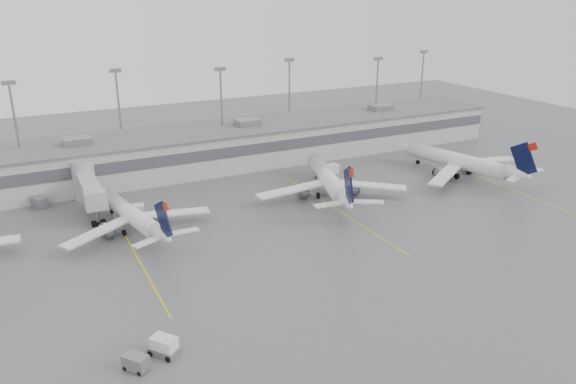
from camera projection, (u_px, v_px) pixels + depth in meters
name	position (u px, v px, depth m)	size (l,w,h in m)	color
ground	(319.00, 299.00, 69.22)	(260.00, 260.00, 0.00)	#565658
terminal	(181.00, 151.00, 116.44)	(152.00, 17.00, 9.45)	#B1B1AC
light_masts	(171.00, 109.00, 118.59)	(142.40, 8.00, 20.60)	gray
jet_bridge_right	(87.00, 185.00, 97.62)	(4.00, 17.20, 7.00)	gray
stand_markings	(245.00, 229.00, 89.36)	(105.25, 40.00, 0.01)	#D6BC0C
jet_mid_left	(133.00, 215.00, 87.54)	(23.76, 26.89, 8.79)	silver
jet_mid_right	(329.00, 180.00, 102.15)	(26.62, 30.30, 10.09)	silver
jet_far_right	(462.00, 161.00, 113.31)	(27.20, 30.84, 10.13)	silver
baggage_tug	(164.00, 348.00, 58.62)	(3.42, 3.64, 2.01)	silver
baggage_cart	(136.00, 362.00, 56.24)	(2.71, 2.91, 1.64)	slate
gse_uld_b	(136.00, 210.00, 94.40)	(2.62, 1.75, 1.85)	silver
gse_uld_c	(332.00, 169.00, 116.00)	(2.61, 1.74, 1.85)	silver
gse_loader	(40.00, 202.00, 97.75)	(1.94, 3.11, 1.94)	slate
cone_b	(98.00, 219.00, 92.14)	(0.43, 0.43, 0.69)	#EC6404
cone_c	(285.00, 194.00, 103.30)	(0.50, 0.50, 0.79)	#EC6404
cone_d	(465.00, 167.00, 119.05)	(0.47, 0.47, 0.74)	#EC6404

